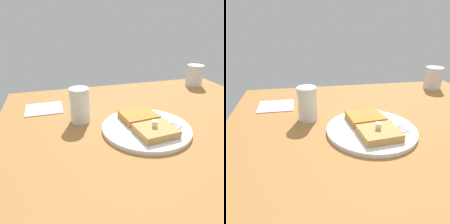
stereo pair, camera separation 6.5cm
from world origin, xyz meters
TOP-DOWN VIEW (x-y plane):
  - table_surface at (0.00, 0.00)cm, footprint 96.40×96.40cm
  - plate at (2.77, 4.40)cm, footprint 25.96×25.96cm
  - toast_slice_left at (-2.16, 3.85)cm, footprint 10.02×11.28cm
  - toast_slice_middle at (7.71, 4.95)cm, footprint 10.02×11.28cm
  - butter_pat_primary at (-1.32, 3.87)cm, footprint 2.07×1.99cm
  - fork at (5.80, -3.14)cm, footprint 15.96×4.62cm
  - syrup_jar at (14.08, 22.12)cm, footprint 6.40×6.40cm
  - napkin at (27.10, 33.49)cm, footprint 11.53×13.00cm
  - coffee_mug at (37.68, -35.23)cm, footprint 10.66×7.56cm

SIDE VIEW (x-z plane):
  - table_surface at x=0.00cm, z-range 0.00..2.20cm
  - napkin at x=27.10cm, z-range 2.20..2.50cm
  - plate at x=2.77cm, z-range 2.29..3.53cm
  - fork at x=5.80cm, z-range 3.44..3.80cm
  - toast_slice_left at x=-2.16cm, z-range 3.44..5.56cm
  - toast_slice_middle at x=7.71cm, z-range 3.44..5.56cm
  - butter_pat_primary at x=-1.32cm, z-range 5.56..7.18cm
  - coffee_mug at x=37.68cm, z-range 2.22..11.92cm
  - syrup_jar at x=14.08cm, z-range 1.87..12.81cm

